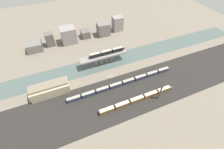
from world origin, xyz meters
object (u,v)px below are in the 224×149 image
train_yard_near (138,99)px  signal_tower (160,93)px  train_on_bridge (107,52)px  warehouse_building (50,89)px  train_yard_mid (124,83)px

train_yard_near → signal_tower: signal_tower is taller
train_on_bridge → signal_tower: size_ratio=2.61×
warehouse_building → signal_tower: 85.88m
warehouse_building → train_on_bridge: bearing=17.4°
train_yard_near → warehouse_building: bearing=151.5°
warehouse_building → train_yard_near: bearing=-28.5°
warehouse_building → signal_tower: (77.12, -37.73, 1.91)m
train_on_bridge → signal_tower: bearing=-69.1°
train_yard_mid → train_on_bridge: bearing=93.5°
train_yard_near → signal_tower: size_ratio=4.66×
train_on_bridge → train_yard_mid: train_on_bridge is taller
train_on_bridge → train_yard_mid: (1.93, -32.01, -10.17)m
train_yard_near → warehouse_building: 70.21m
train_on_bridge → signal_tower: train_on_bridge is taller
train_on_bridge → train_yard_near: size_ratio=0.56×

